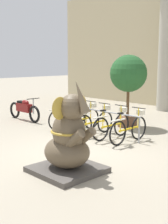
{
  "coord_description": "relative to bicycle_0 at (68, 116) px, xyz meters",
  "views": [
    {
      "loc": [
        5.64,
        -5.08,
        2.33
      ],
      "look_at": [
        -0.05,
        0.4,
        1.0
      ],
      "focal_mm": 50.0,
      "sensor_mm": 36.0,
      "label": 1
    }
  ],
  "objects": [
    {
      "name": "bicycle_2",
      "position": [
        1.31,
        -0.01,
        0.0
      ],
      "size": [
        0.48,
        1.65,
        0.96
      ],
      "color": "black",
      "rests_on": "ground_plane"
    },
    {
      "name": "bike_rack",
      "position": [
        1.31,
        0.13,
        0.19
      ],
      "size": [
        3.23,
        0.05,
        0.77
      ],
      "color": "gray",
      "rests_on": "ground_plane"
    },
    {
      "name": "bicycle_1",
      "position": [
        0.66,
        0.03,
        0.0
      ],
      "size": [
        0.48,
        1.65,
        0.96
      ],
      "color": "black",
      "rests_on": "ground_plane"
    },
    {
      "name": "bicycle_0",
      "position": [
        0.0,
        0.0,
        0.0
      ],
      "size": [
        0.48,
        1.65,
        0.96
      ],
      "color": "black",
      "rests_on": "ground_plane"
    },
    {
      "name": "elephant_statue",
      "position": [
        3.25,
        -2.81,
        0.26
      ],
      "size": [
        1.32,
        1.32,
        1.96
      ],
      "color": "#4C4742",
      "rests_on": "ground_plane"
    },
    {
      "name": "motorcycle",
      "position": [
        -2.21,
        -0.33,
        0.04
      ],
      "size": [
        2.01,
        0.55,
        0.92
      ],
      "color": "black",
      "rests_on": "ground_plane"
    },
    {
      "name": "bicycle_3",
      "position": [
        1.97,
        0.02,
        0.0
      ],
      "size": [
        0.48,
        1.65,
        0.96
      ],
      "color": "black",
      "rests_on": "ground_plane"
    },
    {
      "name": "potted_tree",
      "position": [
        1.26,
        1.66,
        1.34
      ],
      "size": [
        1.28,
        1.28,
        2.5
      ],
      "color": "brown",
      "rests_on": "ground_plane"
    },
    {
      "name": "ground_plane",
      "position": [
        2.31,
        -1.82,
        -0.41
      ],
      "size": [
        60.0,
        60.0,
        0.0
      ],
      "primitive_type": "plane",
      "color": "#9E937F"
    },
    {
      "name": "bicycle_4",
      "position": [
        2.63,
        0.02,
        0.0
      ],
      "size": [
        0.48,
        1.65,
        0.96
      ],
      "color": "black",
      "rests_on": "ground_plane"
    },
    {
      "name": "column_left",
      "position": [
        0.23,
        5.78,
        2.22
      ],
      "size": [
        1.01,
        1.01,
        5.16
      ],
      "color": "#ADA899",
      "rests_on": "ground_plane"
    }
  ]
}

